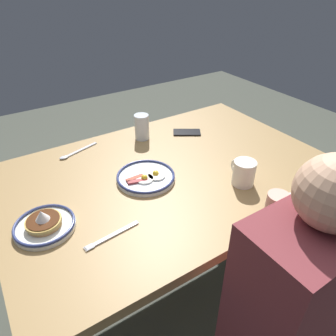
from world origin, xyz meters
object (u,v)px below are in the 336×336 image
at_px(coffee_mug, 243,172).
at_px(fork_far, 112,236).
at_px(drinking_glass, 142,128).
at_px(tea_spoon, 74,153).
at_px(plate_near_main, 147,177).
at_px(cell_phone, 187,132).
at_px(fork_near, 291,194).
at_px(plate_center_pancakes, 44,224).
at_px(seated_diner, 284,325).

bearing_deg(coffee_mug, fork_far, -1.39).
bearing_deg(drinking_glass, coffee_mug, 105.39).
distance_m(drinking_glass, tea_spoon, 0.36).
height_order(plate_near_main, tea_spoon, plate_near_main).
distance_m(cell_phone, fork_near, 0.65).
xyz_separation_m(plate_center_pancakes, drinking_glass, (-0.60, -0.40, 0.04)).
bearing_deg(coffee_mug, tea_spoon, -50.00).
bearing_deg(seated_diner, drinking_glass, -92.66).
relative_size(drinking_glass, seated_diner, 0.11).
height_order(plate_near_main, plate_center_pancakes, plate_center_pancakes).
relative_size(drinking_glass, fork_far, 0.64).
bearing_deg(coffee_mug, drinking_glass, -74.61).
distance_m(cell_phone, seated_diner, 1.00).
xyz_separation_m(plate_near_main, drinking_glass, (-0.16, -0.34, 0.05)).
relative_size(fork_far, tea_spoon, 1.00).
bearing_deg(fork_far, drinking_glass, -127.17).
xyz_separation_m(plate_center_pancakes, cell_phone, (-0.83, -0.32, -0.01)).
bearing_deg(tea_spoon, coffee_mug, 130.00).
relative_size(plate_near_main, fork_near, 1.38).
relative_size(fork_far, seated_diner, 0.17).
distance_m(plate_center_pancakes, coffee_mug, 0.77).
distance_m(coffee_mug, cell_phone, 0.50).
relative_size(plate_center_pancakes, fork_far, 1.03).
height_order(plate_center_pancakes, fork_near, plate_center_pancakes).
bearing_deg(tea_spoon, plate_near_main, 116.67).
xyz_separation_m(coffee_mug, tea_spoon, (0.51, -0.61, -0.05)).
bearing_deg(plate_near_main, cell_phone, -146.62).
height_order(plate_center_pancakes, tea_spoon, plate_center_pancakes).
distance_m(fork_far, seated_diner, 0.63).
height_order(plate_center_pancakes, cell_phone, plate_center_pancakes).
bearing_deg(drinking_glass, fork_near, 109.82).
xyz_separation_m(plate_near_main, fork_far, (0.26, 0.22, -0.01)).
bearing_deg(plate_center_pancakes, plate_near_main, -172.10).
bearing_deg(plate_near_main, plate_center_pancakes, 7.90).
distance_m(coffee_mug, drinking_glass, 0.59).
distance_m(drinking_glass, fork_far, 0.70).
height_order(drinking_glass, cell_phone, drinking_glass).
bearing_deg(plate_center_pancakes, coffee_mug, 167.12).
bearing_deg(fork_far, coffee_mug, 178.61).
height_order(coffee_mug, tea_spoon, coffee_mug).
height_order(plate_center_pancakes, fork_far, plate_center_pancakes).
height_order(cell_phone, fork_near, cell_phone).
xyz_separation_m(fork_near, seated_diner, (0.31, 0.28, -0.21)).
distance_m(coffee_mug, tea_spoon, 0.79).
relative_size(fork_near, fork_far, 0.89).
height_order(fork_near, seated_diner, seated_diner).
distance_m(coffee_mug, fork_far, 0.58).
bearing_deg(fork_far, fork_near, 165.55).
relative_size(coffee_mug, fork_far, 0.62).
bearing_deg(plate_center_pancakes, fork_near, 158.75).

